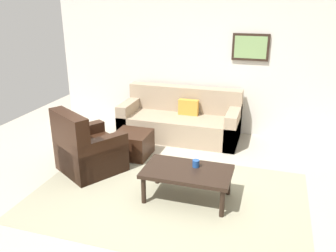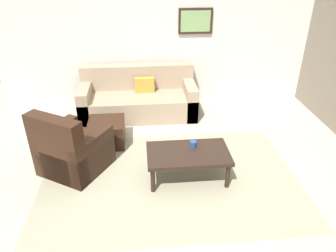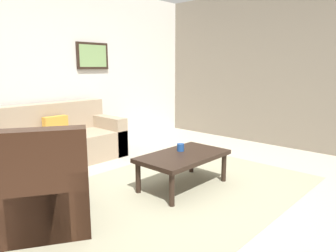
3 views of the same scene
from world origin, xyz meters
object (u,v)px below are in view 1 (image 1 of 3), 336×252
object	(u,v)px
ottoman	(133,144)
coffee_table	(187,173)
cup	(196,163)
couch_main	(181,120)
framed_artwork	(251,47)
armchair_leather	(86,152)

from	to	relation	value
ottoman	coffee_table	xyz separation A→B (m)	(1.16, -1.00, 0.16)
ottoman	cup	bearing A→B (deg)	-35.36
couch_main	ottoman	distance (m)	1.20
couch_main	ottoman	bearing A→B (deg)	-115.86
cup	framed_artwork	size ratio (longest dim) A/B	0.15
ottoman	cup	xyz separation A→B (m)	(1.25, -0.88, 0.26)
ottoman	framed_artwork	bearing A→B (deg)	42.42
armchair_leather	ottoman	distance (m)	0.83
ottoman	framed_artwork	world-z (taller)	framed_artwork
armchair_leather	ottoman	world-z (taller)	armchair_leather
couch_main	cup	bearing A→B (deg)	-69.68
couch_main	cup	xyz separation A→B (m)	(0.73, -1.96, 0.16)
armchair_leather	coffee_table	bearing A→B (deg)	-10.31
armchair_leather	framed_artwork	bearing A→B (deg)	46.79
ottoman	framed_artwork	size ratio (longest dim) A/B	0.89
coffee_table	framed_artwork	xyz separation A→B (m)	(0.47, 2.49, 1.26)
cup	framed_artwork	distance (m)	2.67
armchair_leather	couch_main	bearing A→B (deg)	61.84
armchair_leather	ottoman	bearing A→B (deg)	58.52
coffee_table	framed_artwork	bearing A→B (deg)	79.37
couch_main	armchair_leather	bearing A→B (deg)	-118.16
couch_main	coffee_table	xyz separation A→B (m)	(0.64, -2.07, 0.06)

